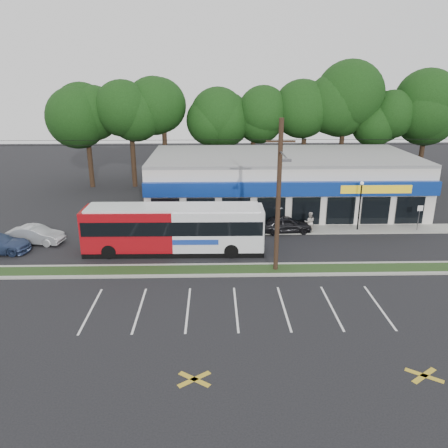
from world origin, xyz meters
The scene contains 15 objects.
ground centered at (0.00, 0.00, 0.00)m, with size 120.00×120.00×0.00m, color black.
grass_strip centered at (0.00, 1.00, 0.06)m, with size 40.00×1.60×0.12m, color #243917.
curb_south centered at (0.00, 0.15, 0.07)m, with size 40.00×0.25×0.14m, color #9E9E93.
curb_north centered at (0.00, 1.85, 0.07)m, with size 40.00×0.25×0.14m, color #9E9E93.
sidewalk centered at (5.00, 9.00, 0.05)m, with size 32.00×2.20×0.10m, color #9E9E93.
strip_mall centered at (5.50, 15.91, 2.65)m, with size 25.00×12.55×5.30m.
utility_pole centered at (2.83, 0.93, 5.41)m, with size 50.00×2.77×10.00m.
lamp_post centered at (11.00, 8.80, 2.67)m, with size 0.30×0.30×4.25m.
sign_post centered at (16.00, 8.57, 1.56)m, with size 0.45×0.10×2.23m.
tree_line centered at (4.00, 26.00, 8.42)m, with size 46.76×6.76×11.83m.
metrobus centered at (-4.02, 4.50, 1.86)m, with size 13.09×2.87×3.51m.
car_dark centered at (4.86, 8.50, 0.72)m, with size 1.69×4.20×1.43m, color black.
car_silver centered at (-14.93, 6.47, 0.70)m, with size 1.48×4.25×1.40m, color #9EA2A5.
pedestrian_a centered at (2.00, 8.50, 0.86)m, with size 0.63×0.41×1.72m, color white.
pedestrian_b centered at (6.83, 8.50, 0.88)m, with size 0.85×0.67×1.76m, color beige.
Camera 1 is at (-1.11, -25.63, 12.35)m, focal length 35.00 mm.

